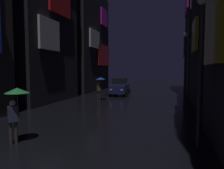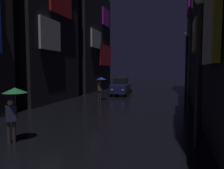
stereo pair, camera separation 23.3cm
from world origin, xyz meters
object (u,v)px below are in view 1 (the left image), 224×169
object	(u,v)px
pedestrian_foreground_right_blue	(100,82)
streetlamp_right_near	(201,53)
car_distant	(120,87)
streetlamp_right_far	(185,60)
pedestrian_midstreet_left_green	(16,100)

from	to	relation	value
pedestrian_foreground_right_blue	streetlamp_right_near	xyz separation A→B (m)	(7.34, -9.57, 1.72)
car_distant	streetlamp_right_near	bearing A→B (deg)	-64.55
streetlamp_right_near	streetlamp_right_far	size ratio (longest dim) A/B	0.95
pedestrian_foreground_right_blue	streetlamp_right_near	size ratio (longest dim) A/B	0.39
pedestrian_midstreet_left_green	streetlamp_right_near	size ratio (longest dim) A/B	0.39
pedestrian_midstreet_left_green	car_distant	xyz separation A→B (m)	(0.02, 15.42, -0.74)
streetlamp_right_near	pedestrian_foreground_right_blue	bearing A→B (deg)	127.50
pedestrian_foreground_right_blue	streetlamp_right_near	bearing A→B (deg)	-52.50
pedestrian_foreground_right_blue	pedestrian_midstreet_left_green	size ratio (longest dim) A/B	1.00
pedestrian_midstreet_left_green	streetlamp_right_far	distance (m)	12.60
car_distant	streetlamp_right_far	world-z (taller)	streetlamp_right_far
pedestrian_midstreet_left_green	car_distant	bearing A→B (deg)	89.93
pedestrian_midstreet_left_green	streetlamp_right_near	xyz separation A→B (m)	(6.61, 1.57, 1.72)
pedestrian_midstreet_left_green	streetlamp_right_near	world-z (taller)	streetlamp_right_near
pedestrian_midstreet_left_green	streetlamp_right_far	bearing A→B (deg)	57.95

